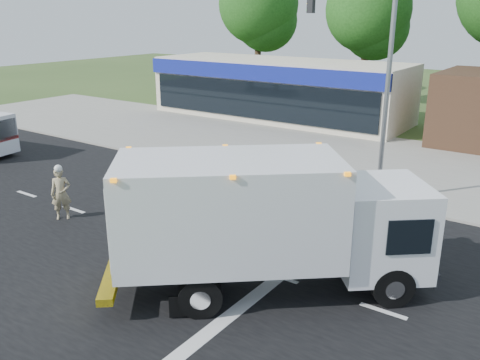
{
  "coord_description": "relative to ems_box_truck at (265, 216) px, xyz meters",
  "views": [
    {
      "loc": [
        9.36,
        -11.0,
        7.03
      ],
      "look_at": [
        0.04,
        2.31,
        1.7
      ],
      "focal_mm": 38.0,
      "sensor_mm": 36.0,
      "label": 1
    }
  ],
  "objects": [
    {
      "name": "ground",
      "position": [
        -2.99,
        0.81,
        -2.12
      ],
      "size": [
        120.0,
        120.0,
        0.0
      ],
      "primitive_type": "plane",
      "color": "#385123",
      "rests_on": "ground"
    },
    {
      "name": "road_asphalt",
      "position": [
        -2.99,
        0.81,
        -2.11
      ],
      "size": [
        60.0,
        14.0,
        0.02
      ],
      "primitive_type": "cube",
      "color": "black",
      "rests_on": "ground"
    },
    {
      "name": "sidewalk",
      "position": [
        -2.99,
        9.01,
        -2.06
      ],
      "size": [
        60.0,
        2.4,
        0.12
      ],
      "primitive_type": "cube",
      "color": "gray",
      "rests_on": "ground"
    },
    {
      "name": "parking_apron",
      "position": [
        -2.99,
        14.81,
        -2.11
      ],
      "size": [
        60.0,
        9.0,
        0.02
      ],
      "primitive_type": "cube",
      "color": "gray",
      "rests_on": "ground"
    },
    {
      "name": "lane_markings",
      "position": [
        -1.64,
        -0.54,
        -2.1
      ],
      "size": [
        55.2,
        7.0,
        0.01
      ],
      "color": "silver",
      "rests_on": "road_asphalt"
    },
    {
      "name": "ems_box_truck",
      "position": [
        0.0,
        0.0,
        0.0
      ],
      "size": [
        7.98,
        7.28,
        3.67
      ],
      "rotation": [
        0.0,
        0.0,
        0.7
      ],
      "color": "black",
      "rests_on": "ground"
    },
    {
      "name": "emergency_worker",
      "position": [
        -8.57,
        0.06,
        -1.13
      ],
      "size": [
        0.8,
        0.83,
        2.02
      ],
      "rotation": [
        0.0,
        0.0,
        0.85
      ],
      "color": "tan",
      "rests_on": "ground"
    },
    {
      "name": "retail_strip_mall",
      "position": [
        -11.99,
        20.74,
        -0.11
      ],
      "size": [
        18.0,
        6.2,
        4.0
      ],
      "color": "beige",
      "rests_on": "ground"
    },
    {
      "name": "traffic_signal_pole",
      "position": [
        -0.64,
        8.41,
        2.81
      ],
      "size": [
        3.51,
        0.25,
        8.0
      ],
      "color": "gray",
      "rests_on": "ground"
    },
    {
      "name": "background_trees",
      "position": [
        -3.84,
        28.98,
        5.26
      ],
      "size": [
        36.77,
        7.39,
        12.1
      ],
      "color": "#332114",
      "rests_on": "ground"
    }
  ]
}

